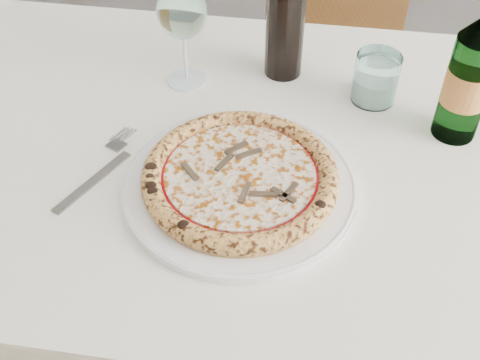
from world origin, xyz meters
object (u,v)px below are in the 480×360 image
Objects in this scene: chair_far at (327,25)px; pizza at (240,177)px; plate at (240,185)px; beer_bottle at (470,77)px; wine_bottle at (286,13)px; tumbler at (375,81)px; wine_glass at (182,13)px; dining_table at (256,190)px.

chair_far is 3.28× the size of pizza.
plate is at bearing 18.31° from pizza.
beer_bottle reaches higher than pizza.
plate is at bearing -88.78° from wine_bottle.
tumbler reaches higher than plate.
plate is (-0.00, -0.89, 0.23)m from chair_far.
wine_glass is 0.34m from tumbler.
beer_bottle is (0.30, 0.22, 0.10)m from plate.
wine_glass is 0.46m from beer_bottle.
tumbler is at bearing 59.66° from plate.
tumbler is at bearing 59.66° from pizza.
chair_far is at bearing 113.73° from beer_bottle.
wine_glass is at bearing 124.67° from plate.
tumbler reaches higher than dining_table.
dining_table is 0.27m from tumbler.
chair_far reaches higher than dining_table.
pizza reaches higher than plate.
pizza is (-0.00, -0.89, 0.25)m from chair_far.
chair_far is 0.92m from pizza.
wine_bottle reaches higher than chair_far.
plate is 4.02× the size of tumbler.
wine_glass reaches higher than pizza.
pizza is at bearing -90.00° from dining_table.
beer_bottle is at bearing -66.27° from chair_far.
dining_table is 4.11× the size of plate.
tumbler is at bearing 6.32° from wine_glass.
wine_bottle reaches higher than plate.
chair_far is at bearing 89.92° from plate.
wine_glass is (-0.16, 0.24, 0.11)m from pizza.
chair_far is 5.00× the size of wine_glass.
chair_far is 0.69m from tumbler.
pizza is 0.31m from wine_glass.
plate is at bearing -90.08° from chair_far.
wine_glass is at bearing 124.67° from pizza.
wine_glass is at bearing 177.52° from beer_bottle.
plate is 0.38m from beer_bottle.
chair_far is 0.80m from beer_bottle.
beer_bottle is (0.29, -0.67, 0.33)m from chair_far.
beer_bottle is (0.46, -0.02, -0.03)m from wine_glass.
plate is 1.27× the size of beer_bottle.
dining_table is 0.30m from wine_bottle.
wine_glass reaches higher than tumbler.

